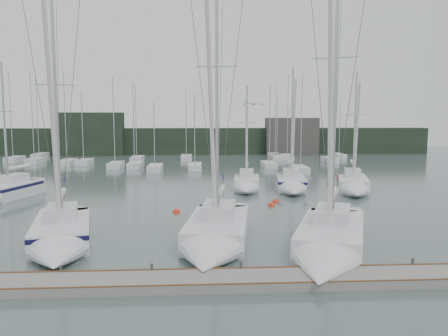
{
  "coord_description": "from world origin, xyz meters",
  "views": [
    {
      "loc": [
        0.13,
        -23.06,
        7.22
      ],
      "look_at": [
        1.76,
        5.0,
        3.91
      ],
      "focal_mm": 35.0,
      "sensor_mm": 36.0,
      "label": 1
    }
  ],
  "objects_px": {
    "sailboat_near_right": "(328,248)",
    "sailboat_mid_d": "(292,185)",
    "sailboat_mid_e": "(354,187)",
    "buoy_d": "(276,202)",
    "sailboat_near_center": "(214,240)",
    "sailboat_mid_c": "(246,185)",
    "buoy_b": "(271,206)",
    "buoy_a": "(176,213)",
    "sailboat_near_left": "(60,239)",
    "sailboat_mid_a": "(1,193)",
    "buoy_c": "(56,207)"
  },
  "relations": [
    {
      "from": "buoy_b",
      "to": "buoy_d",
      "type": "height_order",
      "value": "buoy_b"
    },
    {
      "from": "sailboat_near_right",
      "to": "buoy_a",
      "type": "height_order",
      "value": "sailboat_near_right"
    },
    {
      "from": "sailboat_mid_d",
      "to": "buoy_d",
      "type": "height_order",
      "value": "sailboat_mid_d"
    },
    {
      "from": "sailboat_near_right",
      "to": "buoy_d",
      "type": "height_order",
      "value": "sailboat_near_right"
    },
    {
      "from": "sailboat_mid_e",
      "to": "buoy_c",
      "type": "xyz_separation_m",
      "value": [
        -26.12,
        -4.97,
        -0.61
      ]
    },
    {
      "from": "sailboat_mid_e",
      "to": "buoy_d",
      "type": "distance_m",
      "value": 9.03
    },
    {
      "from": "sailboat_near_right",
      "to": "sailboat_mid_d",
      "type": "xyz_separation_m",
      "value": [
        2.45,
        20.14,
        -0.01
      ]
    },
    {
      "from": "buoy_a",
      "to": "buoy_d",
      "type": "height_order",
      "value": "buoy_a"
    },
    {
      "from": "sailboat_mid_d",
      "to": "sailboat_mid_e",
      "type": "xyz_separation_m",
      "value": [
        5.69,
        -1.22,
        -0.01
      ]
    },
    {
      "from": "sailboat_near_center",
      "to": "sailboat_mid_e",
      "type": "bearing_deg",
      "value": 58.98
    },
    {
      "from": "sailboat_mid_a",
      "to": "sailboat_near_center",
      "type": "bearing_deg",
      "value": -25.46
    },
    {
      "from": "buoy_d",
      "to": "sailboat_mid_c",
      "type": "bearing_deg",
      "value": 109.09
    },
    {
      "from": "sailboat_near_right",
      "to": "sailboat_mid_a",
      "type": "height_order",
      "value": "sailboat_near_right"
    },
    {
      "from": "sailboat_near_center",
      "to": "sailboat_mid_c",
      "type": "relative_size",
      "value": 1.55
    },
    {
      "from": "sailboat_near_right",
      "to": "buoy_a",
      "type": "xyz_separation_m",
      "value": [
        -8.23,
        11.43,
        -0.63
      ]
    },
    {
      "from": "sailboat_near_left",
      "to": "sailboat_mid_a",
      "type": "bearing_deg",
      "value": 109.36
    },
    {
      "from": "sailboat_near_center",
      "to": "sailboat_mid_e",
      "type": "height_order",
      "value": "sailboat_near_center"
    },
    {
      "from": "sailboat_near_left",
      "to": "sailboat_near_center",
      "type": "bearing_deg",
      "value": -16.84
    },
    {
      "from": "sailboat_mid_d",
      "to": "buoy_a",
      "type": "bearing_deg",
      "value": -132.58
    },
    {
      "from": "sailboat_mid_a",
      "to": "buoy_b",
      "type": "bearing_deg",
      "value": 5.81
    },
    {
      "from": "sailboat_near_left",
      "to": "buoy_d",
      "type": "height_order",
      "value": "sailboat_near_left"
    },
    {
      "from": "sailboat_mid_a",
      "to": "buoy_b",
      "type": "distance_m",
      "value": 23.47
    },
    {
      "from": "sailboat_near_left",
      "to": "sailboat_mid_e",
      "type": "height_order",
      "value": "sailboat_near_left"
    },
    {
      "from": "sailboat_mid_a",
      "to": "sailboat_mid_e",
      "type": "relative_size",
      "value": 1.04
    },
    {
      "from": "sailboat_mid_c",
      "to": "sailboat_mid_e",
      "type": "xyz_separation_m",
      "value": [
        10.05,
        -1.65,
        0.03
      ]
    },
    {
      "from": "sailboat_mid_a",
      "to": "sailboat_mid_e",
      "type": "distance_m",
      "value": 31.96
    },
    {
      "from": "sailboat_mid_e",
      "to": "sailboat_mid_d",
      "type": "bearing_deg",
      "value": -176.5
    },
    {
      "from": "sailboat_mid_c",
      "to": "sailboat_mid_e",
      "type": "relative_size",
      "value": 0.89
    },
    {
      "from": "sailboat_mid_d",
      "to": "buoy_d",
      "type": "relative_size",
      "value": 23.31
    },
    {
      "from": "sailboat_mid_e",
      "to": "buoy_d",
      "type": "bearing_deg",
      "value": -139.0
    },
    {
      "from": "sailboat_near_center",
      "to": "buoy_b",
      "type": "relative_size",
      "value": 29.28
    },
    {
      "from": "buoy_b",
      "to": "sailboat_near_left",
      "type": "bearing_deg",
      "value": -140.1
    },
    {
      "from": "sailboat_mid_d",
      "to": "buoy_d",
      "type": "distance_m",
      "value": 5.68
    },
    {
      "from": "sailboat_near_center",
      "to": "sailboat_mid_c",
      "type": "distance_m",
      "value": 19.13
    },
    {
      "from": "sailboat_near_center",
      "to": "sailboat_mid_c",
      "type": "bearing_deg",
      "value": 86.5
    },
    {
      "from": "sailboat_mid_e",
      "to": "buoy_d",
      "type": "height_order",
      "value": "sailboat_mid_e"
    },
    {
      "from": "buoy_a",
      "to": "sailboat_near_center",
      "type": "bearing_deg",
      "value": -75.41
    },
    {
      "from": "sailboat_mid_c",
      "to": "buoy_b",
      "type": "height_order",
      "value": "sailboat_mid_c"
    },
    {
      "from": "sailboat_mid_c",
      "to": "buoy_a",
      "type": "height_order",
      "value": "sailboat_mid_c"
    },
    {
      "from": "buoy_b",
      "to": "sailboat_mid_e",
      "type": "bearing_deg",
      "value": 31.6
    },
    {
      "from": "sailboat_mid_c",
      "to": "sailboat_mid_e",
      "type": "height_order",
      "value": "sailboat_mid_e"
    },
    {
      "from": "sailboat_mid_d",
      "to": "sailboat_near_center",
      "type": "bearing_deg",
      "value": -105.85
    },
    {
      "from": "sailboat_near_center",
      "to": "sailboat_mid_c",
      "type": "xyz_separation_m",
      "value": [
        3.83,
        18.74,
        -0.01
      ]
    },
    {
      "from": "sailboat_near_center",
      "to": "buoy_c",
      "type": "bearing_deg",
      "value": 143.32
    },
    {
      "from": "sailboat_mid_e",
      "to": "buoy_b",
      "type": "relative_size",
      "value": 21.23
    },
    {
      "from": "sailboat_near_center",
      "to": "buoy_c",
      "type": "xyz_separation_m",
      "value": [
        -12.24,
        12.13,
        -0.6
      ]
    },
    {
      "from": "sailboat_near_left",
      "to": "buoy_c",
      "type": "relative_size",
      "value": 33.65
    },
    {
      "from": "sailboat_mid_c",
      "to": "sailboat_mid_d",
      "type": "height_order",
      "value": "sailboat_mid_d"
    },
    {
      "from": "sailboat_mid_c",
      "to": "buoy_a",
      "type": "xyz_separation_m",
      "value": [
        -6.33,
        -9.13,
        -0.58
      ]
    },
    {
      "from": "sailboat_mid_d",
      "to": "sailboat_near_left",
      "type": "bearing_deg",
      "value": -124.54
    }
  ]
}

